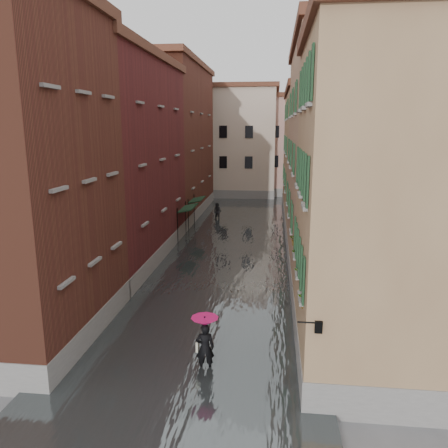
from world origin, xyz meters
The scene contains 16 objects.
ground centered at (0.00, 0.00, 0.00)m, with size 120.00×120.00×0.00m, color #5F5F62.
floodwater centered at (0.00, 13.00, 0.10)m, with size 10.00×60.00×0.20m, color #454B4C.
building_left_near centered at (-7.00, -2.00, 6.50)m, with size 6.00×8.00×13.00m, color brown.
building_left_mid centered at (-7.00, 9.00, 6.25)m, with size 6.00×14.00×12.50m, color #571C1B.
building_left_far centered at (-7.00, 24.00, 7.00)m, with size 6.00×16.00×14.00m, color brown.
building_right_near centered at (7.00, -2.00, 5.75)m, with size 6.00×8.00×11.50m, color #916C4B.
building_right_mid centered at (7.00, 9.00, 6.50)m, with size 6.00×14.00×13.00m, color #99785C.
building_right_far centered at (7.00, 24.00, 5.75)m, with size 6.00×16.00×11.50m, color #916C4B.
building_end_cream centered at (-3.00, 38.00, 6.50)m, with size 12.00×9.00×13.00m, color beige.
building_end_pink centered at (6.00, 40.00, 6.00)m, with size 10.00×9.00×12.00m, color tan.
awning_near centered at (-3.49, 14.31, 2.47)m, with size 1.09×3.06×2.80m.
awning_far centered at (-3.49, 18.21, 2.46)m, with size 1.09×2.73×2.80m.
wall_lantern centered at (4.33, -6.00, 3.01)m, with size 0.71×0.22×0.35m.
window_planters centered at (4.12, -0.75, 3.51)m, with size 0.59×8.38×0.84m.
pedestrian_main centered at (0.70, -3.78, 1.25)m, with size 0.98×0.98×2.06m.
pedestrian_far centered at (-2.18, 21.81, 0.84)m, with size 0.81×0.63×1.68m, color black.
Camera 1 is at (2.99, -17.73, 8.55)m, focal length 35.00 mm.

